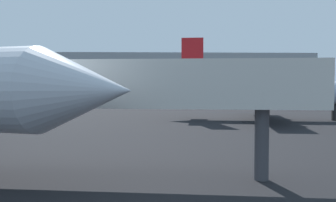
% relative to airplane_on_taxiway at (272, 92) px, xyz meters
% --- Properties ---
extents(airplane_on_taxiway, '(28.88, 20.33, 10.53)m').
position_rel_airplane_on_taxiway_xyz_m(airplane_on_taxiway, '(0.00, 0.00, 0.00)').
color(airplane_on_taxiway, '#B2BCCC').
rests_on(airplane_on_taxiway, ground_plane).
extents(airplane_far_left, '(29.31, 18.27, 7.89)m').
position_rel_airplane_on_taxiway_xyz_m(airplane_far_left, '(14.06, 40.18, -0.90)').
color(airplane_far_left, silver).
rests_on(airplane_far_left, ground_plane).
extents(jet_bridge, '(22.92, 5.49, 6.09)m').
position_rel_airplane_on_taxiway_xyz_m(jet_bridge, '(-19.19, -28.00, 1.09)').
color(jet_bridge, silver).
rests_on(jet_bridge, ground_plane).
extents(terminal_building, '(84.99, 21.57, 14.38)m').
position_rel_airplane_on_taxiway_xyz_m(terminal_building, '(-3.71, 84.74, 3.68)').
color(terminal_building, '#999EA3').
rests_on(terminal_building, ground_plane).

